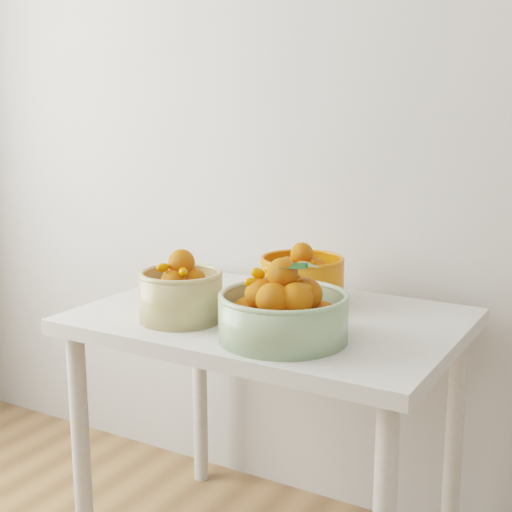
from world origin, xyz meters
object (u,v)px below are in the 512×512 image
object	(u,v)px
table	(271,348)
bowl_green	(283,312)
bowl_orange	(302,278)
bowl_cream	(181,293)

from	to	relation	value
table	bowl_green	world-z (taller)	bowl_green
table	bowl_orange	xyz separation A→B (m)	(0.01, 0.16, 0.16)
bowl_green	bowl_orange	distance (m)	0.35
bowl_green	bowl_orange	xyz separation A→B (m)	(-0.12, 0.33, -0.00)
bowl_green	bowl_cream	bearing A→B (deg)	177.76
bowl_green	bowl_orange	size ratio (longest dim) A/B	1.28
bowl_cream	table	bearing A→B (deg)	42.69
bowl_cream	bowl_green	bearing A→B (deg)	-2.24
bowl_orange	bowl_cream	bearing A→B (deg)	-120.81
bowl_green	bowl_orange	bearing A→B (deg)	109.18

